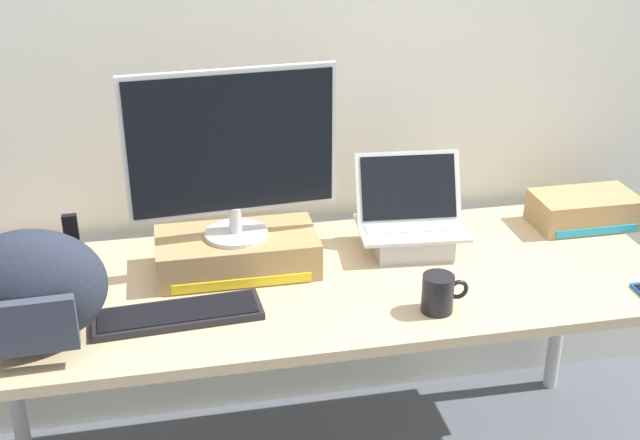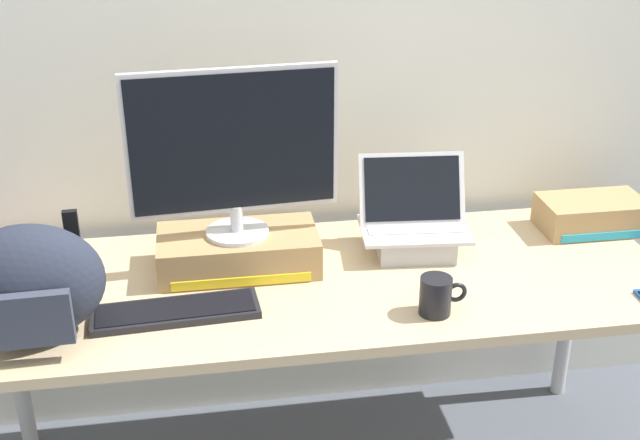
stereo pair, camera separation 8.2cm
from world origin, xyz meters
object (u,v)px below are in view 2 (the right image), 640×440
at_px(toner_box_yellow, 238,251).
at_px(coffee_mug, 436,296).
at_px(open_laptop, 413,232).
at_px(desktop_monitor, 233,150).
at_px(external_keyboard, 176,311).
at_px(messenger_backpack, 29,283).
at_px(toner_box_cyan, 592,214).

relative_size(toner_box_yellow, coffee_mug, 3.60).
bearing_deg(open_laptop, desktop_monitor, -171.51).
bearing_deg(desktop_monitor, open_laptop, -0.57).
relative_size(external_keyboard, messenger_backpack, 1.18).
height_order(toner_box_yellow, toner_box_cyan, toner_box_yellow).
relative_size(toner_box_yellow, desktop_monitor, 0.79).
distance_m(open_laptop, external_keyboard, 0.75).
bearing_deg(open_laptop, toner_box_yellow, -171.65).
height_order(messenger_backpack, coffee_mug, messenger_backpack).
xyz_separation_m(external_keyboard, coffee_mug, (0.66, -0.09, 0.04)).
xyz_separation_m(open_laptop, toner_box_cyan, (0.59, 0.05, -0.01)).
relative_size(coffee_mug, toner_box_cyan, 0.39).
height_order(external_keyboard, toner_box_cyan, toner_box_cyan).
bearing_deg(messenger_backpack, desktop_monitor, 25.68).
bearing_deg(toner_box_yellow, desktop_monitor, -84.48).
relative_size(toner_box_yellow, open_laptop, 1.35).
xyz_separation_m(messenger_backpack, coffee_mug, (1.00, -0.06, -0.10)).
bearing_deg(external_keyboard, toner_box_yellow, 49.04).
bearing_deg(toner_box_yellow, open_laptop, 3.40).
xyz_separation_m(toner_box_yellow, desktop_monitor, (0.00, -0.00, 0.31)).
distance_m(messenger_backpack, toner_box_cyan, 1.66).
distance_m(toner_box_yellow, desktop_monitor, 0.31).
bearing_deg(external_keyboard, messenger_backpack, -176.79).
relative_size(toner_box_yellow, messenger_backpack, 1.22).
bearing_deg(external_keyboard, desktop_monitor, 48.88).
bearing_deg(external_keyboard, coffee_mug, -11.60).
relative_size(toner_box_yellow, external_keyboard, 1.04).
distance_m(open_laptop, coffee_mug, 0.36).
xyz_separation_m(desktop_monitor, external_keyboard, (-0.18, -0.23, -0.35)).
bearing_deg(toner_box_cyan, toner_box_yellow, -175.77).
bearing_deg(external_keyboard, toner_box_cyan, 10.27).
height_order(coffee_mug, toner_box_cyan, coffee_mug).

